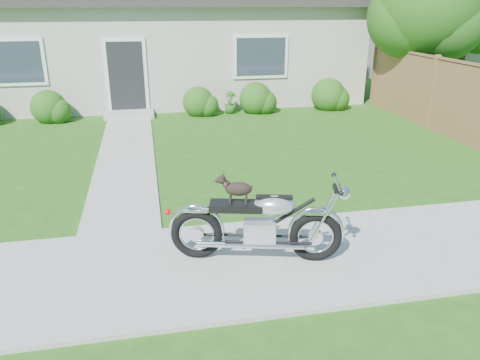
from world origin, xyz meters
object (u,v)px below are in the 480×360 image
at_px(tree_near, 433,8).
at_px(motorcycle_with_dog, 260,224).
at_px(tree_far, 474,7).
at_px(fence, 433,93).
at_px(house, 170,32).
at_px(potted_plant_left, 48,108).
at_px(potted_plant_right, 230,102).

distance_m(tree_near, motorcycle_with_dog, 10.43).
distance_m(tree_near, tree_far, 3.07).
bearing_deg(fence, tree_near, 65.60).
height_order(house, motorcycle_with_dog, house).
relative_size(tree_near, tree_far, 0.99).
bearing_deg(fence, potted_plant_left, 164.34).
distance_m(fence, motorcycle_with_dog, 8.34).
xyz_separation_m(house, tree_far, (9.65, -2.79, 0.84)).
bearing_deg(potted_plant_left, potted_plant_right, 0.00).
distance_m(potted_plant_left, motorcycle_with_dog, 9.45).
relative_size(tree_near, potted_plant_right, 7.03).
height_order(potted_plant_left, motorcycle_with_dog, motorcycle_with_dog).
bearing_deg(tree_near, tree_far, 33.70).
relative_size(house, potted_plant_left, 16.14).
bearing_deg(potted_plant_left, fence, -15.66).
distance_m(house, tree_near, 8.44).
bearing_deg(house, potted_plant_right, -66.81).
bearing_deg(tree_near, potted_plant_right, 169.39).
bearing_deg(tree_far, potted_plant_left, -177.19).
bearing_deg(house, motorcycle_with_dog, -88.61).
height_order(house, tree_far, tree_far).
bearing_deg(potted_plant_left, motorcycle_with_dog, -65.11).
xyz_separation_m(tree_near, potted_plant_left, (-10.78, 1.05, -2.58)).
bearing_deg(fence, house, 135.26).
height_order(house, fence, house).
xyz_separation_m(house, potted_plant_left, (-3.68, -3.44, -1.77)).
height_order(house, tree_near, tree_near).
xyz_separation_m(fence, potted_plant_left, (-9.99, 2.80, -0.55)).
distance_m(potted_plant_right, motorcycle_with_dog, 8.65).
xyz_separation_m(house, potted_plant_right, (1.48, -3.44, -1.83)).
bearing_deg(tree_near, house, 147.63).
distance_m(house, motorcycle_with_dog, 12.13).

